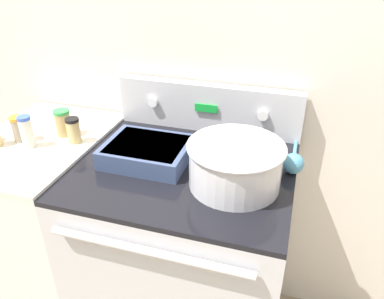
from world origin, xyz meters
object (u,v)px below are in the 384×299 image
at_px(spice_jar_green_cap, 63,123).
at_px(spice_jar_blue_cap, 27,132).
at_px(casserole_dish, 147,151).
at_px(spice_jar_black_cap, 74,130).
at_px(mixing_bowl, 235,163).
at_px(ladle, 294,162).
at_px(spice_jar_orange_cap, 19,129).

relative_size(spice_jar_green_cap, spice_jar_blue_cap, 0.86).
xyz_separation_m(casserole_dish, spice_jar_black_cap, (-0.31, 0.02, 0.02)).
bearing_deg(casserole_dish, spice_jar_black_cap, 175.45).
xyz_separation_m(mixing_bowl, casserole_dish, (-0.32, 0.06, -0.04)).
bearing_deg(mixing_bowl, spice_jar_black_cap, 172.42).
bearing_deg(spice_jar_green_cap, spice_jar_black_cap, -29.44).
height_order(casserole_dish, ladle, ladle).
xyz_separation_m(casserole_dish, ladle, (0.50, 0.08, -0.01)).
height_order(ladle, spice_jar_black_cap, spice_jar_black_cap).
bearing_deg(spice_jar_blue_cap, casserole_dish, 7.12).
height_order(spice_jar_green_cap, spice_jar_orange_cap, spice_jar_green_cap).
height_order(casserole_dish, spice_jar_blue_cap, spice_jar_blue_cap).
distance_m(spice_jar_green_cap, spice_jar_blue_cap, 0.14).
distance_m(mixing_bowl, spice_jar_green_cap, 0.72).
xyz_separation_m(spice_jar_green_cap, spice_jar_blue_cap, (-0.07, -0.12, 0.01)).
bearing_deg(mixing_bowl, casserole_dish, 169.56).
xyz_separation_m(ladle, spice_jar_orange_cap, (-1.01, -0.11, 0.03)).
height_order(spice_jar_black_cap, spice_jar_blue_cap, spice_jar_blue_cap).
bearing_deg(casserole_dish, mixing_bowl, -10.44).
height_order(ladle, spice_jar_orange_cap, spice_jar_orange_cap).
relative_size(casserole_dish, ladle, 0.97).
relative_size(casserole_dish, spice_jar_black_cap, 2.98).
xyz_separation_m(ladle, spice_jar_black_cap, (-0.81, -0.06, 0.03)).
distance_m(spice_jar_green_cap, spice_jar_orange_cap, 0.16).
xyz_separation_m(spice_jar_black_cap, spice_jar_orange_cap, (-0.20, -0.05, 0.00)).
bearing_deg(spice_jar_black_cap, spice_jar_orange_cap, -166.30).
bearing_deg(spice_jar_orange_cap, spice_jar_blue_cap, -26.89).
relative_size(mixing_bowl, spice_jar_green_cap, 2.92).
height_order(mixing_bowl, spice_jar_green_cap, mixing_bowl).
distance_m(spice_jar_black_cap, spice_jar_blue_cap, 0.16).
distance_m(ladle, spice_jar_blue_cap, 0.96).
distance_m(casserole_dish, spice_jar_green_cap, 0.39).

